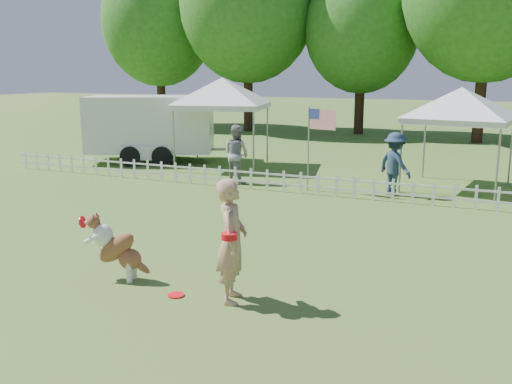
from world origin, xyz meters
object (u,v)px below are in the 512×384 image
at_px(frisbee_on_turf, 176,295).
at_px(spectator_b, 395,164).
at_px(handler, 232,241).
at_px(canopy_tent_right, 458,140).
at_px(dog, 117,248).
at_px(spectator_a, 236,154).
at_px(canopy_tent_left, 223,124).
at_px(cargo_trailer, 151,128).
at_px(flag_pole, 308,149).

relative_size(frisbee_on_turf, spectator_b, 0.15).
bearing_deg(spectator_b, handler, 122.34).
distance_m(frisbee_on_turf, canopy_tent_right, 10.61).
bearing_deg(frisbee_on_turf, handler, 12.86).
height_order(dog, canopy_tent_right, canopy_tent_right).
height_order(handler, dog, handler).
height_order(dog, spectator_a, spectator_a).
bearing_deg(canopy_tent_right, handler, -96.10).
bearing_deg(frisbee_on_turf, canopy_tent_left, 113.66).
bearing_deg(canopy_tent_right, dog, -106.92).
bearing_deg(spectator_a, frisbee_on_turf, 127.04).
bearing_deg(canopy_tent_left, frisbee_on_turf, -79.63).
bearing_deg(cargo_trailer, canopy_tent_right, -27.86).
distance_m(handler, canopy_tent_right, 10.13).
distance_m(handler, cargo_trailer, 13.58).
bearing_deg(flag_pole, handler, -64.39).
bearing_deg(canopy_tent_left, flag_pole, -46.77).
bearing_deg(canopy_tent_left, cargo_trailer, 166.89).
distance_m(dog, cargo_trailer, 12.38).
xyz_separation_m(dog, flag_pole, (0.53, 7.87, 0.64)).
relative_size(cargo_trailer, spectator_b, 3.27).
xyz_separation_m(canopy_tent_right, spectator_a, (-6.11, -1.73, -0.53)).
height_order(canopy_tent_left, spectator_b, canopy_tent_left).
distance_m(handler, spectator_b, 8.32).
relative_size(frisbee_on_turf, spectator_a, 0.14).
xyz_separation_m(spectator_a, spectator_b, (4.67, 0.15, -0.02)).
bearing_deg(canopy_tent_left, spectator_b, -33.03).
distance_m(frisbee_on_turf, flag_pole, 8.20).
relative_size(flag_pole, spectator_a, 1.35).
bearing_deg(dog, canopy_tent_right, 54.54).
xyz_separation_m(dog, spectator_a, (-1.81, 8.10, 0.34)).
xyz_separation_m(cargo_trailer, spectator_b, (9.33, -2.27, -0.38)).
distance_m(canopy_tent_left, spectator_a, 3.03).
distance_m(dog, spectator_b, 8.74).
bearing_deg(handler, dog, 70.58).
xyz_separation_m(dog, spectator_b, (2.86, 8.26, 0.32)).
bearing_deg(spectator_b, dog, 108.75).
distance_m(dog, spectator_a, 8.31).
xyz_separation_m(dog, canopy_tent_left, (-3.50, 10.54, 0.97)).
distance_m(cargo_trailer, flag_pole, 7.49).
xyz_separation_m(frisbee_on_turf, flag_pole, (-0.68, 8.09, 1.16)).
distance_m(canopy_tent_right, spectator_b, 2.21).
distance_m(canopy_tent_left, cargo_trailer, 2.99).
height_order(handler, spectator_a, handler).
bearing_deg(spectator_b, cargo_trailer, 24.15).
xyz_separation_m(flag_pole, spectator_b, (2.33, 0.38, -0.32)).
height_order(frisbee_on_turf, spectator_b, spectator_b).
relative_size(frisbee_on_turf, canopy_tent_left, 0.08).
bearing_deg(spectator_a, canopy_tent_left, -38.11).
height_order(frisbee_on_turf, spectator_a, spectator_a).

